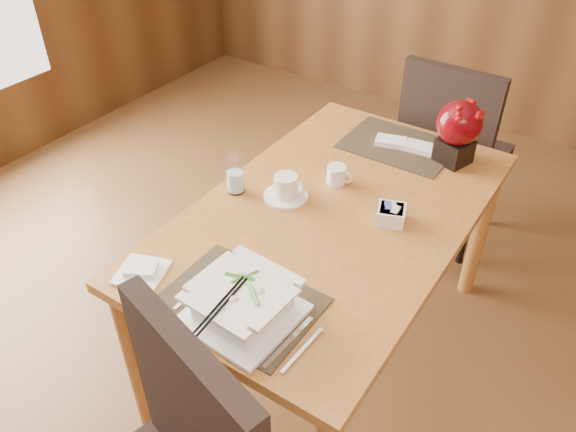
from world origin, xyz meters
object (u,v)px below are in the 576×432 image
Objects in this scene: dining_table at (332,231)px; berry_decor at (458,129)px; sugar_caddy at (391,215)px; far_chair at (450,147)px; soup_setting at (243,303)px; creamer_jug at (336,175)px; coffee_cup at (286,188)px; water_glass at (235,174)px; bread_plate at (142,272)px.

berry_decor is at bearing 67.10° from dining_table.
sugar_caddy is 0.94m from far_chair.
sugar_caddy is (0.16, 0.65, -0.03)m from soup_setting.
creamer_jug is 0.52m from berry_decor.
water_glass is at bearing -158.62° from coffee_cup.
sugar_caddy is 0.09× the size of far_chair.
far_chair reaches higher than water_glass.
dining_table is at bearing 15.20° from water_glass.
soup_setting is 0.64m from water_glass.
creamer_jug is (-0.12, 0.75, -0.02)m from soup_setting.
water_glass is at bearing 93.55° from bread_plate.
far_chair is at bearing 96.01° from sugar_caddy.
creamer_jug reaches higher than bread_plate.
coffee_cup is 0.63× the size of berry_decor.
bread_plate is at bearing 75.72° from far_chair.
coffee_cup reaches higher than sugar_caddy.
soup_setting is at bearing -67.71° from coffee_cup.
soup_setting is at bearing -99.56° from berry_decor.
soup_setting is at bearing -50.14° from water_glass.
soup_setting is at bearing 88.85° from far_chair.
coffee_cup is 0.16× the size of far_chair.
dining_table is 9.01× the size of coffee_cup.
coffee_cup is at bearing -125.80° from berry_decor.
creamer_jug is at bearing -128.80° from berry_decor.
bread_plate is (-0.15, -0.59, -0.04)m from coffee_cup.
berry_decor is 0.54m from far_chair.
dining_table is 9.56× the size of water_glass.
creamer_jug is at bearing 72.15° from bread_plate.
far_chair reaches higher than coffee_cup.
soup_setting is at bearing 4.95° from bread_plate.
coffee_cup is 0.40m from sugar_caddy.
creamer_jug is at bearing 102.62° from soup_setting.
water_glass reaches higher than dining_table.
berry_decor reaches higher than creamer_jug.
soup_setting is 3.24× the size of sugar_caddy.
coffee_cup reaches higher than dining_table.
berry_decor is 0.26× the size of far_chair.
sugar_caddy is 0.36× the size of berry_decor.
water_glass is 0.53m from bread_plate.
sugar_caddy is (0.57, 0.16, -0.05)m from water_glass.
bread_plate is (-0.34, -0.62, 0.10)m from dining_table.
far_chair is at bearing 84.00° from dining_table.
water_glass is at bearing 133.12° from soup_setting.
soup_setting reaches higher than sugar_caddy.
far_chair is (0.06, 1.56, -0.24)m from soup_setting.
soup_setting is 0.76m from creamer_jug.
berry_decor is (0.04, 0.50, 0.12)m from sugar_caddy.
dining_table is 0.24m from sugar_caddy.
far_chair is at bearing 74.66° from bread_plate.
water_glass is 0.15× the size of far_chair.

